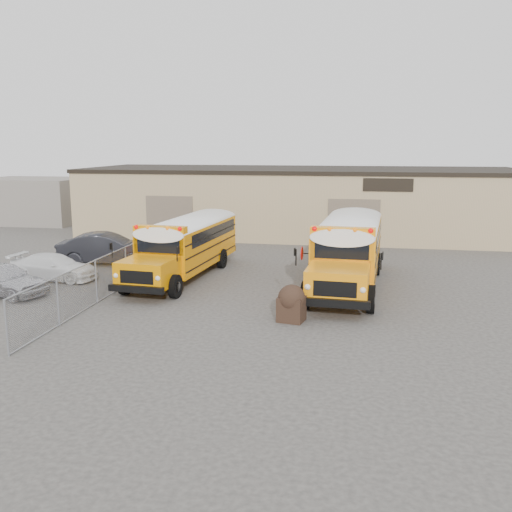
% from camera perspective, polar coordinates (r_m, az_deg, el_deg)
% --- Properties ---
extents(ground, '(120.00, 120.00, 0.00)m').
position_cam_1_polar(ground, '(22.16, -1.40, -5.51)').
color(ground, '#3C3A37').
rests_on(ground, ground).
extents(warehouse, '(30.20, 10.20, 4.67)m').
position_cam_1_polar(warehouse, '(41.20, 4.27, 5.57)').
color(warehouse, tan).
rests_on(warehouse, ground).
extents(chainlink_fence, '(0.07, 18.07, 1.81)m').
position_cam_1_polar(chainlink_fence, '(26.50, -12.87, -1.00)').
color(chainlink_fence, gray).
rests_on(chainlink_fence, ground).
extents(distant_building_left, '(8.00, 6.00, 3.60)m').
position_cam_1_polar(distant_building_left, '(50.45, -21.27, 5.21)').
color(distant_building_left, slate).
rests_on(distant_building_left, ground).
extents(school_bus_left, '(3.43, 10.03, 2.89)m').
position_cam_1_polar(school_bus_left, '(33.49, -3.20, 3.09)').
color(school_bus_left, orange).
rests_on(school_bus_left, ground).
extents(school_bus_right, '(3.54, 10.82, 3.13)m').
position_cam_1_polar(school_bus_right, '(32.66, 10.14, 2.97)').
color(school_bus_right, orange).
rests_on(school_bus_right, ground).
extents(tarp_bundle, '(1.05, 1.00, 1.36)m').
position_cam_1_polar(tarp_bundle, '(20.76, 3.57, -4.67)').
color(tarp_bundle, black).
rests_on(tarp_bundle, ground).
extents(car_silver, '(4.46, 2.76, 1.42)m').
position_cam_1_polar(car_silver, '(26.55, -23.95, -2.10)').
color(car_silver, '#BDBCC1').
rests_on(car_silver, ground).
extents(car_white, '(4.31, 1.98, 1.22)m').
position_cam_1_polar(car_white, '(28.70, -19.55, -1.05)').
color(car_white, white).
rests_on(car_white, ground).
extents(car_dark, '(5.32, 2.74, 1.67)m').
position_cam_1_polar(car_dark, '(31.60, -14.70, 0.72)').
color(car_dark, black).
rests_on(car_dark, ground).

